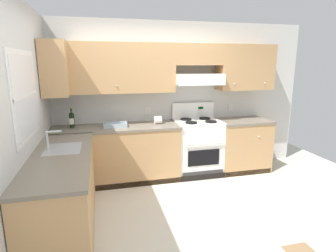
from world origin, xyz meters
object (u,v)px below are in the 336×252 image
at_px(stove, 198,147).
at_px(bowl, 115,125).
at_px(wine_bottle, 72,119).
at_px(paper_towel_roll, 158,120).

xyz_separation_m(stove, bowl, (-1.37, -0.02, 0.45)).
xyz_separation_m(wine_bottle, paper_towel_roll, (1.33, -0.05, -0.07)).
relative_size(stove, paper_towel_roll, 9.66).
bearing_deg(wine_bottle, bowl, -9.13).
bearing_deg(wine_bottle, paper_towel_roll, -2.19).
bearing_deg(paper_towel_roll, stove, -2.63).
distance_m(wine_bottle, paper_towel_roll, 1.33).
distance_m(stove, paper_towel_roll, 0.84).
bearing_deg(stove, paper_towel_roll, 177.37).
height_order(stove, wine_bottle, wine_bottle).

